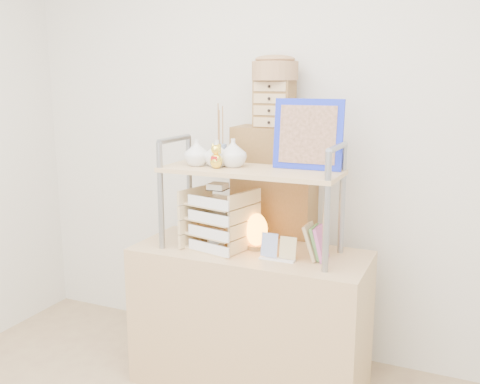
% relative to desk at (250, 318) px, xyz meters
% --- Properties ---
extents(room_shell, '(3.42, 3.41, 2.61)m').
position_rel_desk_xyz_m(room_shell, '(0.00, -0.81, 1.32)').
color(room_shell, silver).
rests_on(room_shell, ground).
extents(desk, '(1.20, 0.50, 0.75)m').
position_rel_desk_xyz_m(desk, '(0.00, 0.00, 0.00)').
color(desk, tan).
rests_on(desk, ground).
extents(cabinet, '(0.46, 0.26, 1.35)m').
position_rel_desk_xyz_m(cabinet, '(-0.01, 0.37, 0.30)').
color(cabinet, brown).
rests_on(cabinet, ground).
extents(hutch, '(0.90, 0.34, 0.76)m').
position_rel_desk_xyz_m(hutch, '(-0.02, 0.01, 0.81)').
color(hutch, gray).
rests_on(hutch, desk).
extents(letter_tray, '(0.33, 0.32, 0.34)m').
position_rel_desk_xyz_m(letter_tray, '(-0.16, -0.03, 0.51)').
color(letter_tray, tan).
rests_on(letter_tray, desk).
extents(salt_lamp, '(0.12, 0.11, 0.19)m').
position_rel_desk_xyz_m(salt_lamp, '(0.02, 0.04, 0.47)').
color(salt_lamp, brown).
rests_on(salt_lamp, desk).
extents(desk_clock, '(0.09, 0.06, 0.12)m').
position_rel_desk_xyz_m(desk_clock, '(-0.15, -0.08, 0.44)').
color(desk_clock, tan).
rests_on(desk_clock, desk).
extents(postcard_stand, '(0.18, 0.05, 0.13)m').
position_rel_desk_xyz_m(postcard_stand, '(0.18, -0.08, 0.41)').
color(postcard_stand, white).
rests_on(postcard_stand, desk).
extents(drawer_chest, '(0.20, 0.16, 0.25)m').
position_rel_desk_xyz_m(drawer_chest, '(-0.01, 0.35, 1.10)').
color(drawer_chest, brown).
rests_on(drawer_chest, cabinet).
extents(woven_basket, '(0.25, 0.25, 0.10)m').
position_rel_desk_xyz_m(woven_basket, '(-0.01, 0.35, 1.28)').
color(woven_basket, olive).
rests_on(woven_basket, drawer_chest).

